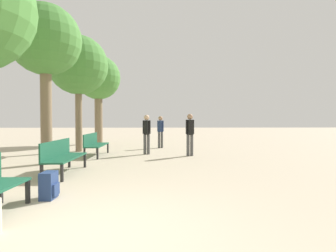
% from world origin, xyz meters
% --- Properties ---
extents(ground_plane, '(80.00, 80.00, 0.00)m').
position_xyz_m(ground_plane, '(0.00, 0.00, 0.00)').
color(ground_plane, '#B7A88E').
extents(bench_row_1, '(0.55, 1.87, 0.87)m').
position_xyz_m(bench_row_1, '(-1.58, 3.76, 0.50)').
color(bench_row_1, '#195138').
rests_on(bench_row_1, ground_plane).
extents(bench_row_2, '(0.55, 1.87, 0.87)m').
position_xyz_m(bench_row_2, '(-1.58, 7.06, 0.50)').
color(bench_row_2, '#195138').
rests_on(bench_row_2, ground_plane).
extents(tree_row_1, '(2.21, 2.21, 5.03)m').
position_xyz_m(tree_row_1, '(-2.63, 5.25, 3.84)').
color(tree_row_1, '#7A664C').
rests_on(tree_row_1, ground_plane).
extents(tree_row_2, '(2.57, 2.57, 5.07)m').
position_xyz_m(tree_row_2, '(-2.63, 8.49, 3.76)').
color(tree_row_2, '#7A664C').
rests_on(tree_row_2, ground_plane).
extents(tree_row_3, '(2.52, 2.52, 5.08)m').
position_xyz_m(tree_row_3, '(-2.63, 12.12, 3.73)').
color(tree_row_3, '#7A664C').
rests_on(tree_row_3, ground_plane).
extents(backpack, '(0.26, 0.34, 0.48)m').
position_xyz_m(backpack, '(-1.00, 1.60, 0.24)').
color(backpack, navy).
rests_on(backpack, ground_plane).
extents(pedestrian_near, '(0.33, 0.28, 1.63)m').
position_xyz_m(pedestrian_near, '(2.11, 6.97, 0.93)').
color(pedestrian_near, '#4C4C4C').
rests_on(pedestrian_near, ground_plane).
extents(pedestrian_mid, '(0.32, 0.27, 1.60)m').
position_xyz_m(pedestrian_mid, '(0.41, 7.47, 0.91)').
color(pedestrian_mid, '#4C4C4C').
rests_on(pedestrian_mid, ground_plane).
extents(pedestrian_far, '(0.32, 0.28, 1.57)m').
position_xyz_m(pedestrian_far, '(0.96, 9.80, 0.90)').
color(pedestrian_far, '#4C4C4C').
rests_on(pedestrian_far, ground_plane).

